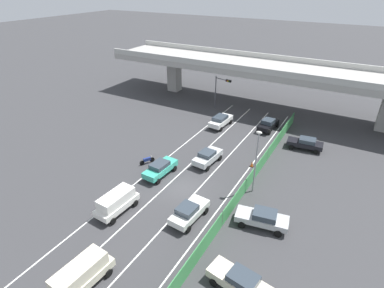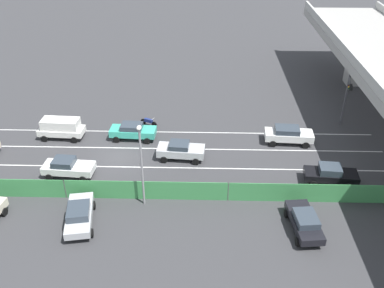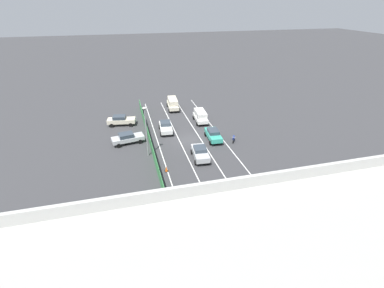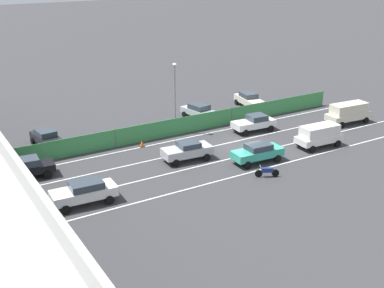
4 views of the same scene
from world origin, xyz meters
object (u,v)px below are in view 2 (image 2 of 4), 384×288
Objects in this scene: car_sedan_silver at (181,150)px; street_lamp at (141,158)px; motorcycle at (149,122)px; car_sedan_black at (331,174)px; parked_wagon_silver at (79,214)px; traffic_light at (347,94)px; car_hatchback_white at (288,134)px; traffic_cone at (201,188)px; car_taxi_teal at (133,131)px; car_sedan_white at (68,167)px; parked_sedan_dark at (304,221)px; car_van_white at (61,127)px.

car_sedan_silver is 7.82m from street_lamp.
car_sedan_black is at bearing 59.53° from motorcycle.
traffic_light is (-15.12, 23.14, 3.04)m from parked_wagon_silver.
traffic_cone is (8.00, -8.32, -0.62)m from car_hatchback_white.
car_taxi_teal is at bearing -91.26° from car_hatchback_white.
car_taxi_teal is (-6.43, 4.64, 0.01)m from car_sedan_white.
car_sedan_white is (6.10, -19.78, -0.05)m from car_hatchback_white.
car_sedan_white is 7.93m from car_taxi_teal.
car_hatchback_white is 12.51m from parked_sedan_dark.
traffic_cone is at bearing -52.47° from traffic_light.
car_sedan_silver is 0.96× the size of parked_sedan_dark.
car_sedan_white is 0.99× the size of car_van_white.
parked_sedan_dark is at bearing -23.84° from traffic_light.
traffic_cone is (10.93, -14.23, -3.60)m from traffic_light.
car_van_white reaches higher than parked_wagon_silver.
car_taxi_teal is 10.84m from street_lamp.
car_taxi_teal is 2.54× the size of motorcycle.
traffic_cone is at bearing -121.14° from parked_sedan_dark.
car_hatchback_white is 22.21m from car_van_white.
street_lamp is at bearing -55.94° from traffic_light.
street_lamp is (9.71, -12.80, 3.29)m from car_hatchback_white.
parked_sedan_dark is at bearing 48.01° from car_taxi_teal.
traffic_cone is (1.90, 11.46, -0.57)m from car_sedan_white.
car_van_white is at bearing -158.37° from parked_wagon_silver.
parked_wagon_silver is 1.07× the size of parked_sedan_dark.
parked_sedan_dark is (12.48, -0.90, -0.07)m from car_hatchback_white.
car_hatchback_white is at bearing 175.87° from parked_sedan_dark.
parked_wagon_silver reaches higher than motorcycle.
car_taxi_teal is (0.03, 7.07, -0.25)m from car_van_white.
car_sedan_silver reaches higher than car_taxi_teal.
car_sedan_black is at bearing 150.80° from parked_sedan_dark.
motorcycle is at bearing -120.47° from car_sedan_black.
street_lamp is (6.61, -2.54, 3.33)m from car_sedan_silver.
car_taxi_teal is at bearing 170.52° from parked_wagon_silver.
parked_sedan_dark is 6.54× the size of traffic_cone.
motorcycle is 0.26× the size of street_lamp.
motorcycle is at bearing 156.60° from car_taxi_teal.
street_lamp reaches higher than parked_sedan_dark.
street_lamp is at bearing 43.03° from car_van_white.
car_sedan_white and car_sedan_silver have the same top height.
car_sedan_silver is at bearing -158.32° from traffic_cone.
parked_sedan_dark is at bearing 76.91° from street_lamp.
motorcycle is 20.14m from traffic_light.
car_sedan_black is 0.99× the size of parked_sedan_dark.
parked_wagon_silver is 9.86m from traffic_cone.
car_hatchback_white is 20.70m from car_sedan_white.
car_sedan_white is 27.40m from traffic_light.
car_sedan_black is 2.51× the size of motorcycle.
car_taxi_teal is (-3.44, -4.87, 0.00)m from car_sedan_silver.
car_sedan_white is 0.98× the size of parked_sedan_dark.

